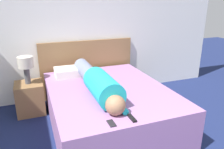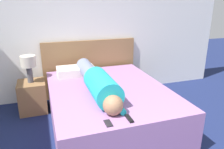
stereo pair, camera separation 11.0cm
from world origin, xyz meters
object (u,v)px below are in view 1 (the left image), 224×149
tv_remote (132,118)px  nightstand (30,98)px  person_lying (97,82)px  cell_phone (111,123)px  pillow_near_headboard (74,71)px  table_lamp (26,65)px  bed (108,106)px

tv_remote → nightstand: bearing=121.2°
person_lying → cell_phone: 0.82m
nightstand → person_lying: bearing=-44.2°
person_lying → pillow_near_headboard: (-0.15, 0.81, -0.08)m
person_lying → table_lamp: bearing=135.8°
cell_phone → nightstand: bearing=114.8°
table_lamp → person_lying: table_lamp is taller
pillow_near_headboard → cell_phone: size_ratio=4.64×
person_lying → pillow_near_headboard: 0.83m
table_lamp → tv_remote: table_lamp is taller
nightstand → tv_remote: size_ratio=3.31×
table_lamp → pillow_near_headboard: size_ratio=0.71×
nightstand → table_lamp: (0.00, -0.00, 0.55)m
table_lamp → cell_phone: bearing=-65.2°
bed → cell_phone: size_ratio=15.62×
nightstand → bed: bearing=-36.0°
pillow_near_headboard → table_lamp: bearing=177.3°
table_lamp → tv_remote: bearing=-58.8°
cell_phone → tv_remote: bearing=2.4°
bed → nightstand: (-1.05, 0.76, -0.03)m
nightstand → tv_remote: (0.99, -1.64, 0.32)m
person_lying → cell_phone: bearing=-97.5°
person_lying → pillow_near_headboard: bearing=100.7°
nightstand → cell_phone: 1.85m
pillow_near_headboard → cell_phone: (0.05, -1.62, -0.06)m
bed → table_lamp: bearing=144.0°
tv_remote → pillow_near_headboard: bearing=99.8°
bed → nightstand: size_ratio=4.09×
bed → pillow_near_headboard: (-0.33, 0.73, 0.34)m
table_lamp → bed: bearing=-36.0°
tv_remote → person_lying: bearing=98.8°
nightstand → pillow_near_headboard: pillow_near_headboard is taller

